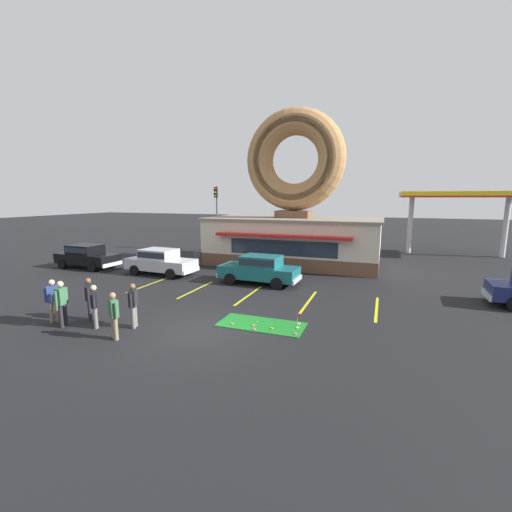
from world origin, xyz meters
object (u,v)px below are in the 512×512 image
Objects in this scene: traffic_light_pole at (217,210)px; pedestrian_hooded_kid at (89,297)px; car_silver at (160,261)px; trash_bin at (198,258)px; pedestrian_beanie_man at (133,303)px; pedestrian_clipboard_woman at (62,301)px; golf_ball at (257,322)px; pedestrian_leather_jacket_man at (95,304)px; pedestrian_blue_sweater_man at (53,299)px; car_teal at (260,268)px; pedestrian_crossing_woman at (114,314)px; car_black at (87,255)px; putting_flag_pin at (298,318)px.

pedestrian_hooded_kid is at bearing -78.86° from traffic_light_pole.
car_silver is 4.75× the size of trash_bin.
traffic_light_pole is (-1.75, 6.52, 3.21)m from trash_bin.
traffic_light_pole reaches higher than pedestrian_beanie_man.
pedestrian_hooded_kid is at bearing 68.29° from pedestrian_clipboard_woman.
pedestrian_hooded_kid is (-6.31, -1.99, 0.89)m from golf_ball.
pedestrian_leather_jacket_man is 0.28× the size of traffic_light_pole.
pedestrian_blue_sweater_man is 1.00× the size of pedestrian_hooded_kid.
car_silver is 2.63× the size of pedestrian_clipboard_woman.
pedestrian_leather_jacket_man is (3.22, -8.42, 0.03)m from car_silver.
traffic_light_pole reaches higher than car_silver.
car_teal is 6.66m from car_silver.
pedestrian_crossing_woman is (-2.00, -8.98, 0.04)m from car_teal.
pedestrian_clipboard_woman is at bearing -17.48° from pedestrian_blue_sweater_man.
pedestrian_hooded_kid is 1.01× the size of pedestrian_beanie_man.
car_black is 2.83× the size of pedestrian_leather_jacket_man.
pedestrian_clipboard_woman reaches higher than putting_flag_pin.
car_silver is 0.80× the size of traffic_light_pole.
car_silver is 2.75× the size of pedestrian_beanie_man.
pedestrian_hooded_kid is at bearing -42.93° from car_black.
trash_bin is at bearing 130.35° from golf_ball.
pedestrian_hooded_kid is (-4.29, -7.82, 0.07)m from car_teal.
pedestrian_crossing_woman is (2.29, -1.16, -0.03)m from pedestrian_hooded_kid.
pedestrian_beanie_man is at bearing -36.60° from car_black.
pedestrian_clipboard_woman reaches higher than trash_bin.
traffic_light_pole is at bearing 121.54° from golf_ball.
pedestrian_clipboard_woman is (-6.67, -2.91, 0.93)m from golf_ball.
trash_bin is at bearing 93.37° from pedestrian_blue_sweater_man.
pedestrian_leather_jacket_man is 19.35m from traffic_light_pole.
putting_flag_pin is at bearing -44.65° from trash_bin.
golf_ball is 6.22m from car_teal.
pedestrian_hooded_kid is (-7.94, -1.91, 0.50)m from putting_flag_pin.
car_teal is 2.72× the size of pedestrian_hooded_kid.
car_black is 4.74× the size of trash_bin.
golf_ball is at bearing -70.89° from car_teal.
pedestrian_beanie_man is (-2.11, -7.87, 0.06)m from car_teal.
putting_flag_pin is 7.53m from pedestrian_leather_jacket_man.
golf_ball is 0.02× the size of pedestrian_hooded_kid.
pedestrian_crossing_woman is 20.29m from traffic_light_pole.
pedestrian_blue_sweater_man is (-7.39, -2.68, 0.89)m from golf_ball.
car_silver is at bearing -83.39° from traffic_light_pole.
pedestrian_leather_jacket_man is at bearing -160.76° from putting_flag_pin.
car_silver is at bearing 0.86° from car_black.
putting_flag_pin is 13.70m from trash_bin.
pedestrian_leather_jacket_man is at bearing -69.06° from car_silver.
pedestrian_crossing_woman is (-5.66, -3.07, 0.48)m from putting_flag_pin.
putting_flag_pin is 8.19m from pedestrian_hooded_kid.
golf_ball is 0.01× the size of car_teal.
trash_bin is (-0.72, 12.23, -0.45)m from pedestrian_blue_sweater_man.
trash_bin is at bearing 102.36° from pedestrian_leather_jacket_man.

